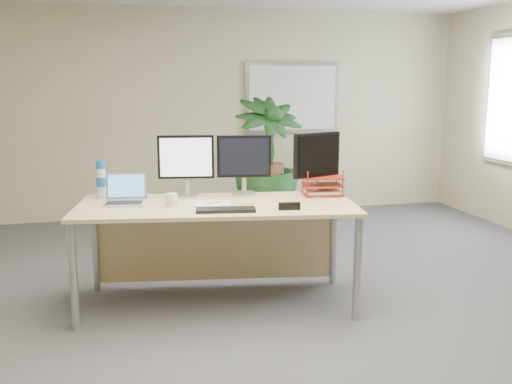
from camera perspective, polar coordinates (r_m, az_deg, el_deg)
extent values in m
plane|color=#49494E|center=(4.04, 3.28, -14.78)|extent=(8.00, 8.00, 0.00)
cube|color=#BFB687|center=(7.57, -5.26, 7.80)|extent=(7.00, 0.04, 2.70)
cube|color=#A5A5AA|center=(7.79, 3.64, 9.38)|extent=(1.30, 0.03, 0.95)
cube|color=white|center=(7.77, 3.69, 9.37)|extent=(1.20, 0.01, 0.85)
cube|color=#D7AD7E|center=(4.43, -3.95, -1.36)|extent=(2.25, 1.20, 0.03)
cube|color=#D7AD7E|center=(4.94, -3.99, -5.01)|extent=(2.03, 0.31, 0.67)
cylinder|color=#A6A6AA|center=(4.26, -17.78, -8.12)|extent=(0.06, 0.06, 0.79)
cylinder|color=#A6A6AA|center=(4.30, 10.11, -7.59)|extent=(0.06, 0.06, 0.79)
cylinder|color=#A6A6AA|center=(5.01, -15.80, -5.17)|extent=(0.06, 0.06, 0.79)
cylinder|color=#A6A6AA|center=(5.05, 7.74, -4.75)|extent=(0.06, 0.06, 0.79)
imported|color=#123414|center=(6.71, 1.09, 2.30)|extent=(1.01, 1.01, 1.50)
cylinder|color=#A6A6AA|center=(4.72, -6.93, -0.36)|extent=(0.21, 0.21, 0.02)
cylinder|color=#A6A6AA|center=(4.71, -6.95, 0.51)|extent=(0.04, 0.04, 0.12)
cube|color=black|center=(4.67, -7.02, 3.50)|extent=(0.46, 0.10, 0.35)
cube|color=white|center=(4.64, -7.03, 3.46)|extent=(0.41, 0.06, 0.31)
cylinder|color=#A6A6AA|center=(4.77, -1.20, -0.16)|extent=(0.20, 0.20, 0.02)
cylinder|color=#A6A6AA|center=(4.76, -1.20, 0.68)|extent=(0.04, 0.04, 0.12)
cube|color=black|center=(4.72, -1.22, 3.59)|extent=(0.45, 0.10, 0.35)
cube|color=black|center=(4.70, -1.19, 3.55)|extent=(0.40, 0.06, 0.30)
cylinder|color=#A6A6AA|center=(4.78, 6.02, -0.20)|extent=(0.21, 0.21, 0.02)
cylinder|color=#A6A6AA|center=(4.76, 6.04, 0.68)|extent=(0.04, 0.04, 0.13)
cube|color=black|center=(4.72, 6.10, 3.73)|extent=(0.45, 0.22, 0.36)
cube|color=black|center=(4.70, 6.32, 3.70)|extent=(0.39, 0.17, 0.32)
cube|color=silver|center=(4.50, -13.01, -1.13)|extent=(0.35, 0.27, 0.02)
cube|color=black|center=(4.49, -13.03, -1.03)|extent=(0.29, 0.18, 0.00)
cube|color=silver|center=(4.62, -12.83, 0.63)|extent=(0.32, 0.10, 0.21)
cube|color=#559FDA|center=(4.61, -12.85, 0.61)|extent=(0.28, 0.08, 0.17)
cube|color=black|center=(4.16, -3.05, -1.79)|extent=(0.45, 0.20, 0.02)
cylinder|color=silver|center=(4.37, -8.42, -0.78)|extent=(0.09, 0.09, 0.10)
torus|color=silver|center=(4.37, -9.05, -0.81)|extent=(0.07, 0.02, 0.07)
cube|color=silver|center=(4.40, -4.51, -1.19)|extent=(0.32, 0.26, 0.01)
cylinder|color=orange|center=(4.39, -4.17, -1.03)|extent=(0.13, 0.06, 0.01)
cylinder|color=yellow|center=(4.39, -0.87, -1.16)|extent=(0.11, 0.02, 0.02)
cylinder|color=silver|center=(4.80, -15.21, 0.86)|extent=(0.08, 0.08, 0.24)
cylinder|color=blue|center=(4.78, -15.30, 2.66)|extent=(0.07, 0.07, 0.07)
cylinder|color=blue|center=(4.80, -15.22, 0.99)|extent=(0.08, 0.08, 0.08)
cube|color=#9F2513|center=(4.80, 6.64, -0.12)|extent=(0.35, 0.28, 0.01)
cube|color=#9F2513|center=(4.79, 6.66, 0.68)|extent=(0.35, 0.28, 0.01)
cube|color=#9F2513|center=(4.77, 6.67, 1.48)|extent=(0.35, 0.28, 0.01)
cube|color=silver|center=(4.80, 6.64, 0.05)|extent=(0.32, 0.25, 0.02)
cube|color=black|center=(4.21, 3.35, -1.42)|extent=(0.17, 0.07, 0.05)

